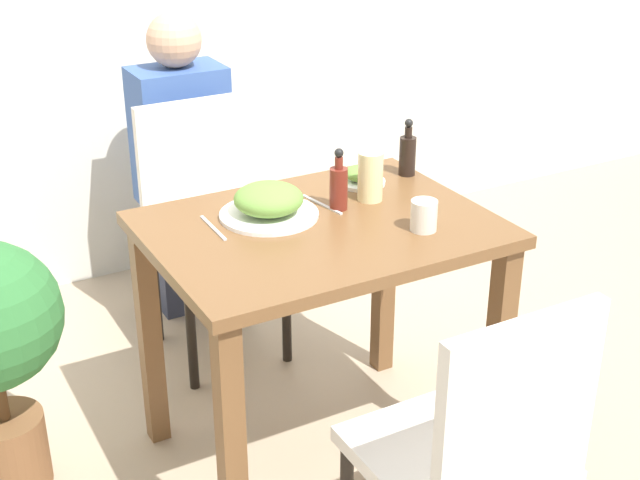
{
  "coord_description": "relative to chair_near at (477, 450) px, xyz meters",
  "views": [
    {
      "loc": [
        -1.09,
        -1.97,
        1.77
      ],
      "look_at": [
        0.0,
        0.0,
        0.72
      ],
      "focal_mm": 50.0,
      "sensor_mm": 36.0,
      "label": 1
    }
  ],
  "objects": [
    {
      "name": "ground_plane",
      "position": [
        0.01,
        0.74,
        -0.51
      ],
      "size": [
        16.0,
        16.0,
        0.0
      ],
      "primitive_type": "plane",
      "color": "tan"
    },
    {
      "name": "dining_table",
      "position": [
        0.01,
        0.74,
        0.12
      ],
      "size": [
        0.94,
        0.71,
        0.77
      ],
      "color": "brown",
      "rests_on": "ground_plane"
    },
    {
      "name": "chair_near",
      "position": [
        0.0,
        0.0,
        0.0
      ],
      "size": [
        0.42,
        0.42,
        0.9
      ],
      "rotation": [
        0.0,
        0.0,
        3.14
      ],
      "color": "silver",
      "rests_on": "ground_plane"
    },
    {
      "name": "chair_far",
      "position": [
        -0.03,
        1.51,
        0.0
      ],
      "size": [
        0.42,
        0.42,
        0.9
      ],
      "color": "silver",
      "rests_on": "ground_plane"
    },
    {
      "name": "food_plate",
      "position": [
        -0.09,
        0.86,
        0.3
      ],
      "size": [
        0.28,
        0.28,
        0.1
      ],
      "color": "white",
      "rests_on": "dining_table"
    },
    {
      "name": "side_plate",
      "position": [
        0.27,
        0.95,
        0.28
      ],
      "size": [
        0.15,
        0.15,
        0.06
      ],
      "color": "white",
      "rests_on": "dining_table"
    },
    {
      "name": "drink_cup",
      "position": [
        0.24,
        0.57,
        0.3
      ],
      "size": [
        0.07,
        0.07,
        0.09
      ],
      "color": "silver",
      "rests_on": "dining_table"
    },
    {
      "name": "juice_glass",
      "position": [
        0.23,
        0.83,
        0.33
      ],
      "size": [
        0.07,
        0.07,
        0.15
      ],
      "color": "beige",
      "rests_on": "dining_table"
    },
    {
      "name": "sauce_bottle",
      "position": [
        0.44,
        0.95,
        0.33
      ],
      "size": [
        0.05,
        0.05,
        0.18
      ],
      "color": "black",
      "rests_on": "dining_table"
    },
    {
      "name": "condiment_bottle",
      "position": [
        0.11,
        0.81,
        0.33
      ],
      "size": [
        0.05,
        0.05,
        0.18
      ],
      "color": "maroon",
      "rests_on": "dining_table"
    },
    {
      "name": "fork_utensil",
      "position": [
        -0.26,
        0.86,
        0.26
      ],
      "size": [
        0.01,
        0.18,
        0.0
      ],
      "rotation": [
        0.0,
        0.0,
        1.55
      ],
      "color": "silver",
      "rests_on": "dining_table"
    },
    {
      "name": "spoon_utensil",
      "position": [
        0.08,
        0.86,
        0.26
      ],
      "size": [
        0.04,
        0.18,
        0.0
      ],
      "rotation": [
        0.0,
        0.0,
        1.74
      ],
      "color": "silver",
      "rests_on": "dining_table"
    },
    {
      "name": "person_figure",
      "position": [
        0.02,
        1.83,
        0.07
      ],
      "size": [
        0.34,
        0.22,
        1.17
      ],
      "color": "#2D3347",
      "rests_on": "ground_plane"
    }
  ]
}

